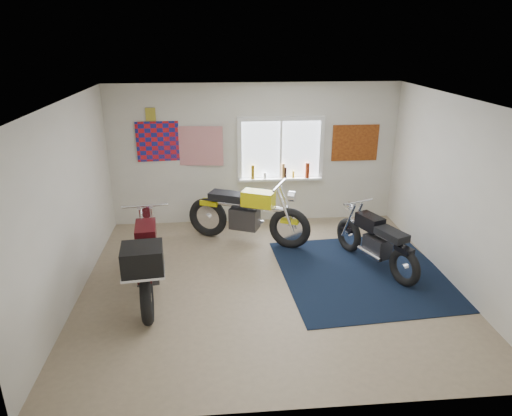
{
  "coord_description": "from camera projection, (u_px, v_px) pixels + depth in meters",
  "views": [
    {
      "loc": [
        -0.71,
        -6.0,
        3.52
      ],
      "look_at": [
        -0.15,
        0.4,
        1.06
      ],
      "focal_mm": 32.0,
      "sensor_mm": 36.0,
      "label": 1
    }
  ],
  "objects": [
    {
      "name": "flag_display",
      "position": [
        151.0,
        114.0,
        8.28
      ],
      "size": [
        1.6,
        0.1,
        1.17
      ],
      "color": "red",
      "rests_on": "room_shell"
    },
    {
      "name": "navy_rug",
      "position": [
        363.0,
        273.0,
        7.16
      ],
      "size": [
        2.68,
        2.77,
        0.01
      ],
      "primitive_type": "cube",
      "rotation": [
        0.0,
        0.0,
        0.07
      ],
      "color": "black",
      "rests_on": "ground"
    },
    {
      "name": "black_chrome_bike",
      "position": [
        376.0,
        242.0,
        7.23
      ],
      "size": [
        0.88,
        1.8,
        0.97
      ],
      "rotation": [
        0.0,
        0.0,
        1.97
      ],
      "color": "black",
      "rests_on": "navy_rug"
    },
    {
      "name": "room_shell",
      "position": [
        270.0,
        179.0,
        6.31
      ],
      "size": [
        5.5,
        5.5,
        5.5
      ],
      "color": "white",
      "rests_on": "ground"
    },
    {
      "name": "triumph_poster",
      "position": [
        355.0,
        143.0,
        8.8
      ],
      "size": [
        0.9,
        0.03,
        0.7
      ],
      "primitive_type": "cube",
      "color": "#A54C14",
      "rests_on": "room_shell"
    },
    {
      "name": "yellow_triumph",
      "position": [
        247.0,
        215.0,
        8.09
      ],
      "size": [
        2.16,
        1.09,
        1.16
      ],
      "rotation": [
        0.0,
        0.0,
        -0.42
      ],
      "color": "black",
      "rests_on": "ground"
    },
    {
      "name": "ground",
      "position": [
        268.0,
        283.0,
        6.89
      ],
      "size": [
        5.5,
        5.5,
        0.0
      ],
      "primitive_type": "plane",
      "color": "#9E896B",
      "rests_on": "ground"
    },
    {
      "name": "oil_bottles",
      "position": [
        285.0,
        172.0,
        8.8
      ],
      "size": [
        1.14,
        0.09,
        0.3
      ],
      "color": "#896313",
      "rests_on": "window_assembly"
    },
    {
      "name": "window_assembly",
      "position": [
        281.0,
        154.0,
        8.74
      ],
      "size": [
        1.66,
        0.17,
        1.26
      ],
      "color": "white",
      "rests_on": "room_shell"
    },
    {
      "name": "maroon_tourer",
      "position": [
        146.0,
        260.0,
        6.3
      ],
      "size": [
        0.77,
        2.25,
        1.14
      ],
      "rotation": [
        0.0,
        0.0,
        1.68
      ],
      "color": "black",
      "rests_on": "ground"
    }
  ]
}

